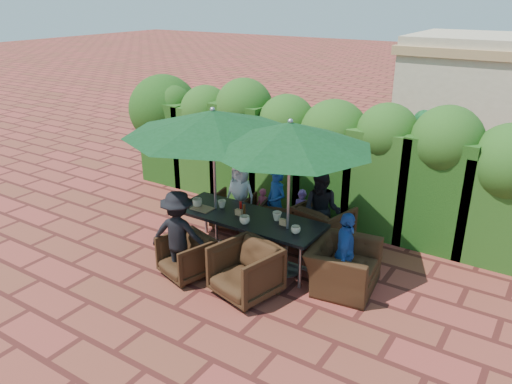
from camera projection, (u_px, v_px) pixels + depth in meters
The scene contains 30 objects.
ground at pixel (242, 258), 8.28m from camera, with size 80.00×80.00×0.00m, color maroon.
dining_table at pixel (248, 220), 8.07m from camera, with size 2.52×0.90×0.75m.
umbrella_left at pixel (213, 122), 7.80m from camera, with size 2.85×2.85×2.46m.
umbrella_right at pixel (290, 136), 7.09m from camera, with size 2.47×2.47×2.46m.
chair_far_left at pixel (234, 208), 9.31m from camera, with size 0.69×0.65×0.71m, color black.
chair_far_mid at pixel (281, 217), 8.98m from camera, with size 0.67×0.63×0.69m, color black.
chair_far_right at pixel (323, 224), 8.53m from camera, with size 0.82×0.77×0.85m, color black.
chair_near_left at pixel (186, 255), 7.66m from camera, with size 0.70×0.65×0.72m, color black.
chair_near_right at pixel (246, 269), 7.14m from camera, with size 0.83×0.78×0.86m, color black.
chair_end_right at pixel (344, 259), 7.32m from camera, with size 1.06×0.69×0.92m, color black.
adult_far_left at pixel (241, 195), 9.25m from camera, with size 0.61×0.36×1.23m, color white.
adult_far_mid at pixel (276, 202), 8.92m from camera, with size 0.44×0.36×1.22m, color #1C489C.
adult_far_right at pixel (322, 211), 8.37m from camera, with size 0.66×0.40×1.38m, color black.
adult_near_left at pixel (179, 234), 7.57m from camera, with size 0.89×0.41×1.38m, color black.
adult_end_right at pixel (345, 253), 7.16m from camera, with size 0.74×0.37×1.25m, color #1C489C.
child_left at pixel (263, 208), 9.27m from camera, with size 0.27×0.22×0.76m, color #D0496D.
child_right at pixel (302, 215), 8.79m from camera, with size 0.33×0.27×0.92m, color #784AA1.
pedestrian_a at pixel (421, 154), 10.47m from camera, with size 1.77×0.63×1.90m, color #24873E.
pedestrian_b at pixel (457, 160), 10.11m from camera, with size 0.91×0.55×1.89m, color #D0496D.
cup_a at pixel (197, 203), 8.38m from camera, with size 0.18×0.18×0.14m, color beige.
cup_b at pixel (222, 204), 8.35m from camera, with size 0.14×0.14×0.13m, color beige.
cup_c at pixel (245, 220), 7.76m from camera, with size 0.17×0.17×0.13m, color beige.
cup_d at pixel (277, 216), 7.88m from camera, with size 0.15×0.15×0.14m, color beige.
cup_e at pixel (296, 230), 7.45m from camera, with size 0.15×0.15×0.12m, color beige.
ketchup_bottle at pixel (241, 207), 8.19m from camera, with size 0.04×0.04×0.17m, color #B20C0A.
sauce_bottle at pixel (244, 209), 8.09m from camera, with size 0.04×0.04×0.17m, color #4C230C.
serving_tray at pixel (202, 209), 8.31m from camera, with size 0.35×0.25×0.02m, color #8F6945.
number_block_left at pixel (239, 212), 8.06m from camera, with size 0.12×0.06×0.10m, color tan.
number_block_right at pixel (283, 222), 7.72m from camera, with size 0.12×0.06×0.10m, color tan.
hedge_wall at pixel (308, 146), 9.59m from camera, with size 9.10×1.60×2.53m.
Camera 1 is at (4.16, -5.97, 4.11)m, focal length 35.00 mm.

